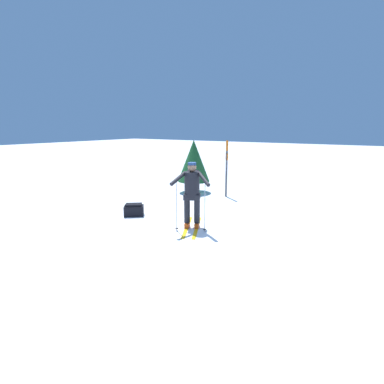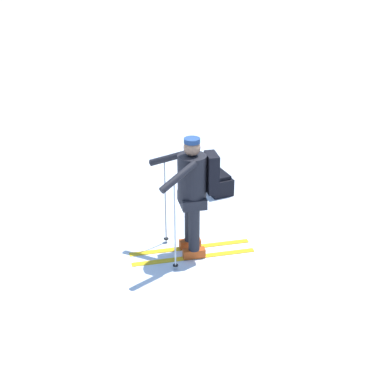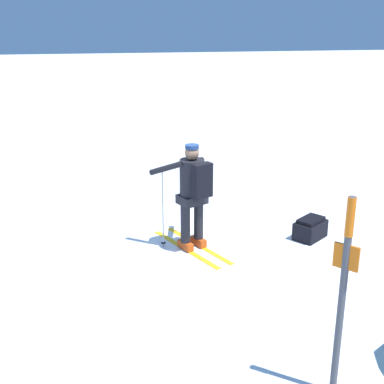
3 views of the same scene
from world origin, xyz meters
name	(u,v)px [view 1 (image 1 of 3)]	position (x,y,z in m)	size (l,w,h in m)	color
ground_plane	(191,228)	(0.00, 0.00, 0.00)	(80.00, 80.00, 0.00)	white
skier	(192,190)	(0.09, 0.02, 0.98)	(1.68, 1.18, 1.68)	gold
dropped_backpack	(134,210)	(0.03, 2.00, 0.17)	(0.62, 0.65, 0.35)	black
trail_marker	(227,164)	(3.66, 0.83, 1.22)	(0.19, 0.18, 2.06)	#4C4C51
pine_tree	(194,161)	(3.61, 2.22, 1.25)	(1.23, 1.23, 2.05)	#4C331E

